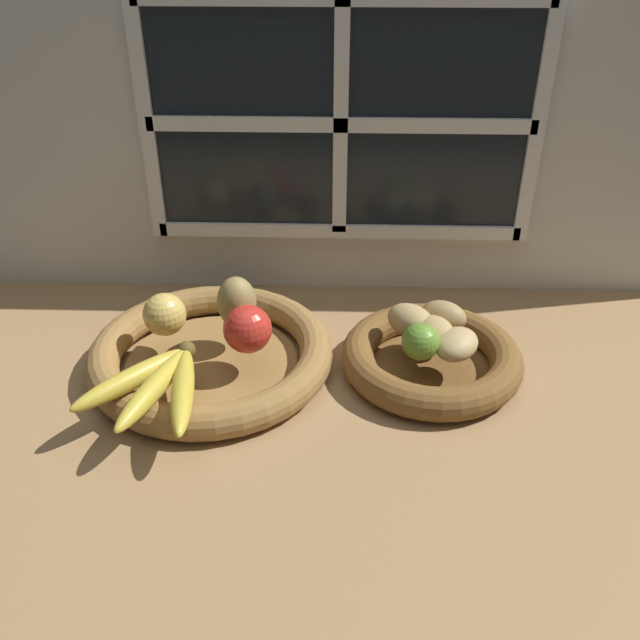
{
  "coord_description": "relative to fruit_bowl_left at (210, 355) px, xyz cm",
  "views": [
    {
      "loc": [
        0.12,
        -85.55,
        64.73
      ],
      "look_at": [
        -2.51,
        2.25,
        9.06
      ],
      "focal_mm": 38.99,
      "sensor_mm": 36.0,
      "label": 1
    }
  ],
  "objects": [
    {
      "name": "ground_plane",
      "position": [
        19.61,
        -2.25,
        -3.85
      ],
      "size": [
        140.0,
        90.0,
        3.0
      ],
      "primitive_type": "cube",
      "color": "#9E774C"
    },
    {
      "name": "back_wall",
      "position": [
        19.61,
        27.52,
        25.54
      ],
      "size": [
        140.0,
        4.6,
        55.0
      ],
      "color": "silver",
      "rests_on": "ground_plane"
    },
    {
      "name": "fruit_bowl_left",
      "position": [
        0.0,
        0.0,
        0.0
      ],
      "size": [
        37.94,
        37.94,
        5.06
      ],
      "color": "olive",
      "rests_on": "ground_plane"
    },
    {
      "name": "fruit_bowl_right",
      "position": [
        34.19,
        0.0,
        0.02
      ],
      "size": [
        27.9,
        27.9,
        5.06
      ],
      "color": "brown",
      "rests_on": "ground_plane"
    },
    {
      "name": "apple_red_right",
      "position": [
        6.32,
        -2.33,
        6.36
      ],
      "size": [
        7.3,
        7.3,
        7.3
      ],
      "primitive_type": "sphere",
      "color": "red",
      "rests_on": "fruit_bowl_left"
    },
    {
      "name": "apple_golden_left",
      "position": [
        -6.98,
        1.93,
        6.05
      ],
      "size": [
        6.67,
        6.67,
        6.67
      ],
      "primitive_type": "sphere",
      "color": "#DBB756",
      "rests_on": "fruit_bowl_left"
    },
    {
      "name": "pear_brown",
      "position": [
        3.91,
        4.23,
        7.01
      ],
      "size": [
        8.63,
        8.63,
        8.59
      ],
      "primitive_type": "ellipsoid",
      "rotation": [
        0.0,
        0.0,
        2.3
      ],
      "color": "olive",
      "rests_on": "fruit_bowl_left"
    },
    {
      "name": "banana_bunch_front",
      "position": [
        -4.93,
        -13.14,
        4.24
      ],
      "size": [
        17.85,
        20.37,
        3.05
      ],
      "color": "gold",
      "rests_on": "fruit_bowl_left"
    },
    {
      "name": "potato_small",
      "position": [
        37.16,
        -2.97,
        4.77
      ],
      "size": [
        9.27,
        9.82,
        4.1
      ],
      "primitive_type": "ellipsoid",
      "rotation": [
        0.0,
        0.0,
        0.99
      ],
      "color": "tan",
      "rests_on": "fruit_bowl_right"
    },
    {
      "name": "potato_back",
      "position": [
        36.05,
        4.08,
        5.18
      ],
      "size": [
        8.56,
        7.27,
        4.94
      ],
      "primitive_type": "ellipsoid",
      "rotation": [
        0.0,
        0.0,
        2.72
      ],
      "color": "#A38451",
      "rests_on": "fruit_bowl_right"
    },
    {
      "name": "potato_oblong",
      "position": [
        30.85,
        2.6,
        5.19
      ],
      "size": [
        9.63,
        9.51,
        4.95
      ],
      "primitive_type": "ellipsoid",
      "rotation": [
        0.0,
        0.0,
        2.39
      ],
      "color": "tan",
      "rests_on": "fruit_bowl_right"
    },
    {
      "name": "potato_large",
      "position": [
        34.19,
        0.0,
        4.95
      ],
      "size": [
        8.34,
        8.64,
        4.46
      ],
      "primitive_type": "ellipsoid",
      "rotation": [
        0.0,
        0.0,
        2.15
      ],
      "color": "tan",
      "rests_on": "fruit_bowl_right"
    },
    {
      "name": "lime_near",
      "position": [
        31.79,
        -3.6,
        5.51
      ],
      "size": [
        5.59,
        5.59,
        5.59
      ],
      "primitive_type": "sphere",
      "color": "olive",
      "rests_on": "fruit_bowl_right"
    },
    {
      "name": "chili_pepper",
      "position": [
        35.05,
        0.4,
        3.71
      ],
      "size": [
        11.21,
        5.28,
        1.99
      ],
      "primitive_type": "cone",
      "rotation": [
        0.0,
        1.57,
        -0.31
      ],
      "color": "red",
      "rests_on": "fruit_bowl_right"
    }
  ]
}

